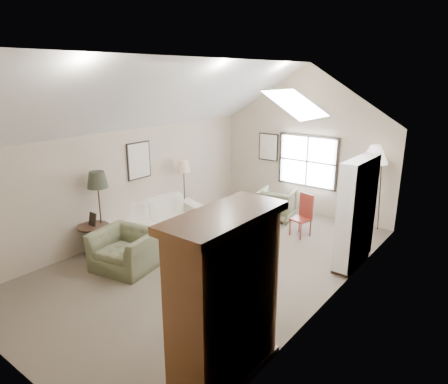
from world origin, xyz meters
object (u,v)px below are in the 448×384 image
Objects in this scene: armchair_far at (276,204)px; side_table at (95,240)px; armoire at (225,299)px; coffee_table at (206,242)px; side_chair at (301,216)px; sofa at (151,217)px; armchair_near at (126,250)px.

side_table is (-1.94, -4.27, -0.08)m from armchair_far.
side_table is (-4.38, 1.14, -0.77)m from armoire.
side_chair is at bearing 59.29° from coffee_table.
coffee_table is at bearing -72.70° from sofa.
sofa is 2.91× the size of armchair_far.
armchair_near is at bearing 65.17° from armchair_far.
armoire is 3.36× the size of side_table.
sofa is at bearing 147.99° from armoire.
armoire reaches higher than armchair_far.
armchair_near is 4.10m from side_chair.
armoire reaches higher than sofa.
side_table reaches higher than coffee_table.
side_table is (0.00, -1.60, -0.05)m from sofa.
armchair_far is at bearing 114.27° from armoire.
side_chair reaches higher than armchair_far.
armchair_far reaches higher than side_table.
side_table is 0.64× the size of side_chair.
armchair_far is (-2.44, 5.41, -0.69)m from armoire.
armchair_near is 1.74m from coffee_table.
side_chair is at bearing 50.19° from side_table.
armchair_near is 1.03m from side_table.
armchair_near is 1.33× the size of coffee_table.
armoire is 1.86× the size of armchair_near.
side_chair is (1.21, 2.04, 0.28)m from coffee_table.
side_table is 4.68m from side_chair.
armchair_near is 1.80× the size of side_table.
side_table is at bearing 168.61° from armchair_near.
side_chair is (1.06, -0.68, 0.10)m from armchair_far.
armoire is at bearing -30.07° from armchair_near.
sofa is 2.21× the size of armchair_near.
armoire is at bearing -59.91° from side_chair.
side_chair is at bearing 106.29° from armoire.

